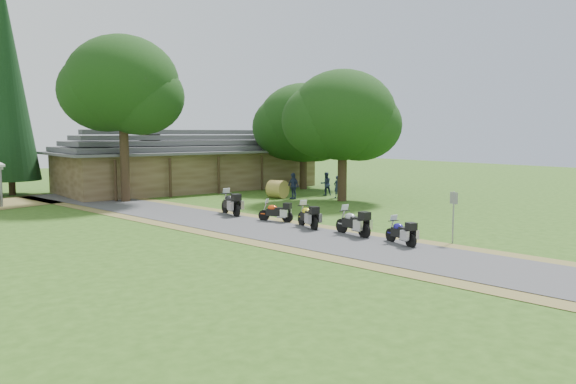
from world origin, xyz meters
TOP-DOWN VIEW (x-y plane):
  - ground at (0.00, 0.00)m, footprint 120.00×120.00m
  - driveway at (-0.50, 4.00)m, footprint 51.95×51.95m
  - lodge at (6.00, 24.00)m, footprint 21.40×9.40m
  - motorcycle_row_a at (1.76, -2.03)m, footprint 0.89×1.77m
  - motorcycle_row_b at (1.65, 0.66)m, footprint 0.74×1.96m
  - motorcycle_row_c at (1.38, 3.47)m, footprint 1.10×1.97m
  - motorcycle_row_d at (1.28, 5.95)m, footprint 1.32×1.73m
  - motorcycle_row_e at (0.73, 9.42)m, footprint 1.03×2.18m
  - person_a at (11.12, 11.91)m, footprint 0.57×0.44m
  - person_b at (11.62, 13.65)m, footprint 0.67×0.58m
  - person_c at (8.23, 13.24)m, footprint 0.45×0.62m
  - hay_bale at (7.73, 14.40)m, footprint 1.54×1.46m
  - sign_post at (3.73, -3.14)m, footprint 0.39×0.07m
  - oak_lodge_left at (-1.53, 18.99)m, footprint 7.37×7.37m
  - oak_lodge_right at (13.29, 18.28)m, footprint 7.51×7.51m
  - oak_driveway at (10.23, 10.45)m, footprint 7.12×7.12m
  - cedar_near at (-6.58, 28.20)m, footprint 4.14×4.14m

SIDE VIEW (x-z plane):
  - ground at x=0.00m, z-range 0.00..0.00m
  - driveway at x=-0.50m, z-range 0.00..0.00m
  - motorcycle_row_d at x=1.28m, z-range 0.00..1.15m
  - motorcycle_row_a at x=1.76m, z-range 0.00..1.16m
  - hay_bale at x=7.73m, z-range 0.00..1.27m
  - motorcycle_row_c at x=1.38m, z-range 0.00..1.28m
  - motorcycle_row_b at x=1.65m, z-range 0.00..1.32m
  - motorcycle_row_e at x=0.73m, z-range 0.00..1.44m
  - person_a at x=11.12m, z-range 0.00..1.86m
  - person_b at x=11.62m, z-range 0.00..2.00m
  - person_c at x=8.23m, z-range 0.00..2.15m
  - sign_post at x=3.73m, z-range 0.00..2.17m
  - lodge at x=6.00m, z-range 0.00..4.90m
  - oak_lodge_right at x=13.29m, z-range 0.00..8.73m
  - oak_driveway at x=10.23m, z-range 0.00..9.31m
  - oak_lodge_left at x=-1.53m, z-range 0.00..12.62m
  - cedar_near at x=-6.58m, z-range 0.00..15.79m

